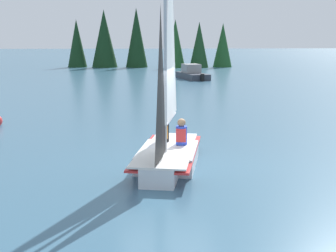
# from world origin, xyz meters

# --- Properties ---
(ground_plane) EXTENTS (260.00, 260.00, 0.00)m
(ground_plane) POSITION_xyz_m (0.00, 0.00, 0.00)
(ground_plane) COLOR #38607A
(sailboat_main) EXTENTS (2.23, 4.22, 6.01)m
(sailboat_main) POSITION_xyz_m (-0.01, -0.03, 0.88)
(sailboat_main) COLOR silver
(sailboat_main) RESTS_ON ground_plane
(sailor_helm) EXTENTS (0.36, 0.39, 1.16)m
(sailor_helm) POSITION_xyz_m (-0.40, -0.44, 0.62)
(sailor_helm) COLOR black
(sailor_helm) RESTS_ON ground_plane
(sailor_crew) EXTENTS (0.36, 0.39, 1.16)m
(sailor_crew) POSITION_xyz_m (0.06, -0.86, 0.62)
(sailor_crew) COLOR black
(sailor_crew) RESTS_ON ground_plane
(motorboat_distant) EXTENTS (2.40, 4.54, 1.17)m
(motorboat_distant) POSITION_xyz_m (-3.94, -25.85, 0.41)
(motorboat_distant) COLOR #333842
(motorboat_distant) RESTS_ON ground_plane
(treeline_shore) EXTENTS (18.48, 4.01, 6.52)m
(treeline_shore) POSITION_xyz_m (-0.31, -41.09, 2.87)
(treeline_shore) COLOR #1E4C23
(treeline_shore) RESTS_ON ground_plane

